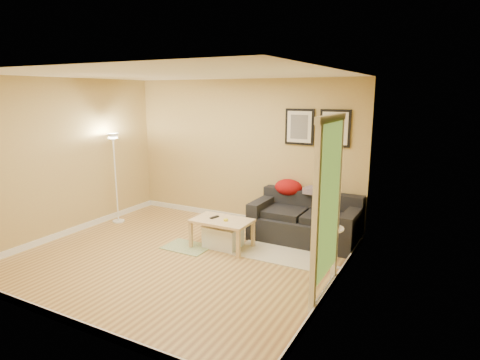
{
  "coord_description": "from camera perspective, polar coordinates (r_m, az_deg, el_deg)",
  "views": [
    {
      "loc": [
        3.4,
        -4.48,
        2.36
      ],
      "look_at": [
        0.55,
        0.85,
        1.05
      ],
      "focal_mm": 30.24,
      "sensor_mm": 36.0,
      "label": 1
    }
  ],
  "objects": [
    {
      "name": "baseboard_back",
      "position": [
        7.66,
        0.39,
        -5.31
      ],
      "size": [
        4.5,
        0.02,
        0.1
      ],
      "primitive_type": "cube",
      "color": "white",
      "rests_on": "ground"
    },
    {
      "name": "wall_front",
      "position": [
        4.34,
        -24.96,
        -3.08
      ],
      "size": [
        4.5,
        0.0,
        4.5
      ],
      "primitive_type": "plane",
      "rotation": [
        -1.57,
        0.0,
        0.0
      ],
      "color": "tan",
      "rests_on": "ground"
    },
    {
      "name": "baseboard_right",
      "position": [
        5.17,
        12.59,
        -14.61
      ],
      "size": [
        0.02,
        4.0,
        0.1
      ],
      "primitive_type": "cube",
      "color": "white",
      "rests_on": "ground"
    },
    {
      "name": "book_stack",
      "position": [
        5.64,
        12.72,
        -6.22
      ],
      "size": [
        0.22,
        0.27,
        0.07
      ],
      "primitive_type": null,
      "rotation": [
        0.0,
        0.0,
        0.23
      ],
      "color": "#3768A6",
      "rests_on": "side_table"
    },
    {
      "name": "ceiling",
      "position": [
        5.63,
        -9.35,
        14.52
      ],
      "size": [
        4.5,
        4.5,
        0.0
      ],
      "primitive_type": "plane",
      "rotation": [
        3.14,
        0.0,
        0.0
      ],
      "color": "white",
      "rests_on": "wall_back"
    },
    {
      "name": "wall_left",
      "position": [
        7.29,
        -23.23,
        2.87
      ],
      "size": [
        0.0,
        4.0,
        4.0
      ],
      "primitive_type": "plane",
      "rotation": [
        1.57,
        0.0,
        1.57
      ],
      "color": "tan",
      "rests_on": "ground"
    },
    {
      "name": "remote_control",
      "position": [
        6.32,
        -3.63,
        -5.26
      ],
      "size": [
        0.09,
        0.17,
        0.02
      ],
      "primitive_type": "cube",
      "rotation": [
        0.0,
        0.0,
        -0.25
      ],
      "color": "black",
      "rests_on": "coffee_table"
    },
    {
      "name": "floor_lamp",
      "position": [
        7.72,
        -17.12,
        -0.1
      ],
      "size": [
        0.22,
        0.22,
        1.66
      ],
      "primitive_type": null,
      "color": "white",
      "rests_on": "ground"
    },
    {
      "name": "sofa",
      "position": [
        6.64,
        9.15,
        -5.32
      ],
      "size": [
        1.7,
        0.9,
        0.75
      ],
      "primitive_type": null,
      "color": "black",
      "rests_on": "ground"
    },
    {
      "name": "framed_print_left",
      "position": [
        6.88,
        8.4,
        7.43
      ],
      "size": [
        0.5,
        0.04,
        0.6
      ],
      "primitive_type": null,
      "color": "black",
      "rests_on": "wall_back"
    },
    {
      "name": "area_rug",
      "position": [
        6.22,
        5.42,
        -10.08
      ],
      "size": [
        1.25,
        0.85,
        0.01
      ],
      "primitive_type": "cube",
      "color": "beige",
      "rests_on": "ground"
    },
    {
      "name": "storage_bin",
      "position": [
        6.34,
        -2.41,
        -7.96
      ],
      "size": [
        0.56,
        0.41,
        0.35
      ],
      "primitive_type": null,
      "color": "white",
      "rests_on": "ground"
    },
    {
      "name": "green_runner",
      "position": [
        6.43,
        -7.5,
        -9.36
      ],
      "size": [
        0.7,
        0.5,
        0.01
      ],
      "primitive_type": "cube",
      "color": "#668C4C",
      "rests_on": "ground"
    },
    {
      "name": "floor",
      "position": [
        6.1,
        -8.5,
        -10.68
      ],
      "size": [
        4.5,
        4.5,
        0.0
      ],
      "primitive_type": "plane",
      "color": "tan",
      "rests_on": "ground"
    },
    {
      "name": "baseboard_left",
      "position": [
        7.56,
        -22.39,
        -6.51
      ],
      "size": [
        0.02,
        4.0,
        0.1
      ],
      "primitive_type": "cube",
      "color": "white",
      "rests_on": "ground"
    },
    {
      "name": "baseboard_front",
      "position": [
        4.8,
        -23.46,
        -17.61
      ],
      "size": [
        4.5,
        0.02,
        0.1
      ],
      "primitive_type": "cube",
      "color": "white",
      "rests_on": "ground"
    },
    {
      "name": "tape_roll",
      "position": [
        6.16,
        -2.03,
        -5.66
      ],
      "size": [
        0.07,
        0.07,
        0.03
      ],
      "primitive_type": "cylinder",
      "color": "yellow",
      "rests_on": "coffee_table"
    },
    {
      "name": "wall_back",
      "position": [
        7.39,
        0.44,
        3.99
      ],
      "size": [
        4.5,
        0.0,
        4.5
      ],
      "primitive_type": "plane",
      "rotation": [
        1.57,
        0.0,
        0.0
      ],
      "color": "tan",
      "rests_on": "ground"
    },
    {
      "name": "side_table",
      "position": [
        5.75,
        12.49,
        -9.24
      ],
      "size": [
        0.37,
        0.37,
        0.57
      ],
      "primitive_type": null,
      "color": "white",
      "rests_on": "ground"
    },
    {
      "name": "plaid_throw",
      "position": [
        6.74,
        10.88,
        -1.54
      ],
      "size": [
        0.45,
        0.32,
        0.1
      ],
      "primitive_type": null,
      "rotation": [
        0.0,
        0.0,
        -0.14
      ],
      "color": "#A67661",
      "rests_on": "sofa"
    },
    {
      "name": "framed_print_right",
      "position": [
        6.7,
        13.27,
        7.12
      ],
      "size": [
        0.5,
        0.04,
        0.6
      ],
      "primitive_type": null,
      "color": "black",
      "rests_on": "wall_back"
    },
    {
      "name": "doorway",
      "position": [
        4.69,
        12.17,
        -4.6
      ],
      "size": [
        0.12,
        1.01,
        2.13
      ],
      "primitive_type": null,
      "color": "white",
      "rests_on": "ground"
    },
    {
      "name": "wall_right",
      "position": [
        4.75,
        13.4,
        -1.01
      ],
      "size": [
        0.0,
        4.0,
        4.0
      ],
      "primitive_type": "plane",
      "rotation": [
        1.57,
        0.0,
        -1.57
      ],
      "color": "tan",
      "rests_on": "ground"
    },
    {
      "name": "coffee_table",
      "position": [
        6.31,
        -2.56,
        -7.55
      ],
      "size": [
        1.01,
        0.74,
        0.45
      ],
      "primitive_type": null,
      "rotation": [
        0.0,
        0.0,
        -0.23
      ],
      "color": "#DDBA86",
      "rests_on": "ground"
    },
    {
      "name": "red_throw",
      "position": [
        6.97,
        6.85,
        -1.04
      ],
      "size": [
        0.48,
        0.36,
        0.28
      ],
      "primitive_type": null,
      "color": "#A2100F",
      "rests_on": "sofa"
    }
  ]
}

